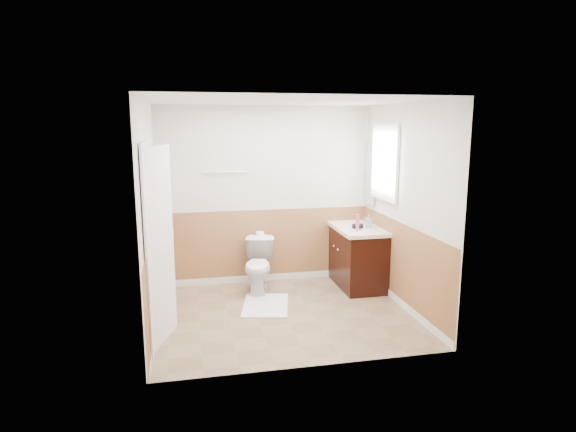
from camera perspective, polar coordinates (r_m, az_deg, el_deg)
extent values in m
plane|color=#8C7051|center=(5.92, -0.46, -11.50)|extent=(3.00, 3.00, 0.00)
plane|color=white|center=(5.48, -0.50, 13.47)|extent=(3.00, 3.00, 0.00)
plane|color=silver|center=(6.82, -2.65, 2.42)|extent=(3.00, 0.00, 3.00)
plane|color=silver|center=(4.32, 2.95, -2.54)|extent=(3.00, 0.00, 3.00)
plane|color=silver|center=(5.47, -16.06, -0.11)|extent=(0.00, 3.00, 3.00)
plane|color=silver|center=(6.04, 13.62, 1.01)|extent=(0.00, 3.00, 3.00)
plane|color=#B17246|center=(6.96, -2.58, -3.71)|extent=(3.00, 0.00, 3.00)
plane|color=#B17246|center=(4.57, 2.82, -11.70)|extent=(3.00, 0.00, 3.00)
plane|color=#B17246|center=(5.66, -15.54, -7.58)|extent=(0.00, 2.60, 2.60)
plane|color=#B17246|center=(6.20, 13.21, -5.83)|extent=(0.00, 2.60, 2.60)
imported|color=white|center=(6.57, -3.47, -5.92)|extent=(0.54, 0.77, 0.71)
cube|color=white|center=(6.16, -2.65, -10.48)|extent=(0.71, 0.90, 0.02)
cube|color=black|center=(6.89, 8.05, -4.82)|extent=(0.55, 1.10, 0.80)
sphere|color=silver|center=(6.67, 5.94, -3.97)|extent=(0.03, 0.03, 0.03)
sphere|color=silver|center=(6.85, 5.43, -3.56)|extent=(0.03, 0.03, 0.03)
cube|color=white|center=(6.79, 8.06, -1.37)|extent=(0.60, 1.15, 0.05)
cylinder|color=white|center=(6.92, 7.73, -0.83)|extent=(0.36, 0.36, 0.02)
cylinder|color=#B6B5BC|center=(6.97, 9.13, -0.28)|extent=(0.02, 0.02, 0.14)
cylinder|color=#DD3986|center=(6.46, 8.21, -0.77)|extent=(0.05, 0.05, 0.22)
imported|color=#8B909D|center=(6.69, 9.50, -0.56)|extent=(0.11, 0.11, 0.18)
cylinder|color=black|center=(6.62, 8.21, -1.16)|extent=(0.14, 0.07, 0.07)
cylinder|color=black|center=(6.71, 7.67, -1.25)|extent=(0.03, 0.03, 0.07)
cube|color=silver|center=(6.99, 9.68, 4.95)|extent=(0.02, 0.35, 0.90)
cube|color=white|center=(6.50, 11.35, 6.23)|extent=(0.04, 0.80, 1.00)
cube|color=white|center=(6.50, 11.48, 6.23)|extent=(0.01, 0.70, 0.90)
cube|color=white|center=(5.08, -15.14, -3.56)|extent=(0.29, 0.78, 2.04)
cube|color=white|center=(5.08, -16.00, -3.48)|extent=(0.02, 0.92, 2.10)
sphere|color=silver|center=(5.41, -14.29, -3.40)|extent=(0.06, 0.06, 0.06)
cylinder|color=silver|center=(6.66, -7.29, 5.17)|extent=(0.62, 0.02, 0.02)
cylinder|color=silver|center=(6.84, -3.33, -2.25)|extent=(0.14, 0.02, 0.02)
cylinder|color=white|center=(6.84, -3.33, -2.25)|extent=(0.10, 0.11, 0.11)
cube|color=white|center=(6.87, -3.32, -3.15)|extent=(0.10, 0.01, 0.16)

